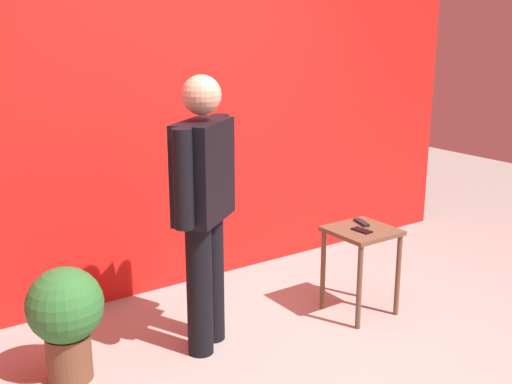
% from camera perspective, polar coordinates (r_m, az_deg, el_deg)
% --- Properties ---
extents(ground_plane, '(12.00, 12.00, 0.00)m').
position_cam_1_polar(ground_plane, '(4.02, 5.57, -15.14)').
color(ground_plane, '#9E9991').
extents(back_wall_red, '(5.53, 0.12, 3.11)m').
position_cam_1_polar(back_wall_red, '(4.85, -6.59, 9.47)').
color(back_wall_red, red).
rests_on(back_wall_red, ground_plane).
extents(standing_person, '(0.61, 0.50, 1.73)m').
position_cam_1_polar(standing_person, '(3.85, -4.73, -0.83)').
color(standing_person, black).
rests_on(standing_person, ground_plane).
extents(side_table, '(0.43, 0.43, 0.63)m').
position_cam_1_polar(side_table, '(4.51, 9.47, -4.82)').
color(side_table, brown).
rests_on(side_table, ground_plane).
extents(cell_phone, '(0.08, 0.15, 0.01)m').
position_cam_1_polar(cell_phone, '(4.42, 9.51, -3.43)').
color(cell_phone, black).
rests_on(cell_phone, side_table).
extents(tv_remote, '(0.09, 0.18, 0.02)m').
position_cam_1_polar(tv_remote, '(4.57, 9.49, -2.72)').
color(tv_remote, black).
rests_on(tv_remote, side_table).
extents(potted_plant, '(0.44, 0.44, 0.69)m').
position_cam_1_polar(potted_plant, '(3.83, -16.78, -10.55)').
color(potted_plant, brown).
rests_on(potted_plant, ground_plane).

